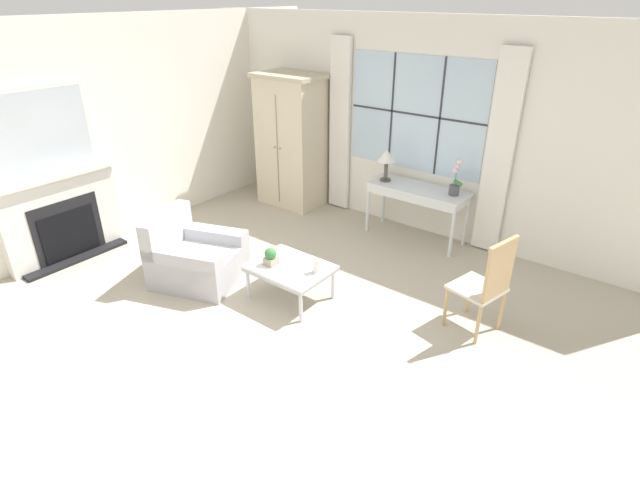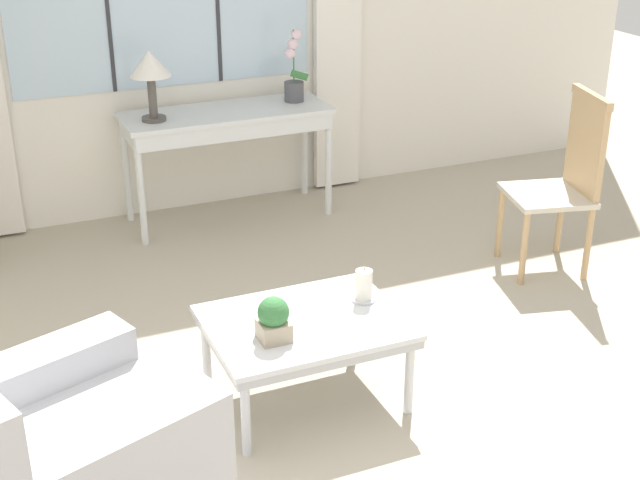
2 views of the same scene
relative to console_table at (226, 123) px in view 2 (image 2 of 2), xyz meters
The scene contains 9 objects.
ground_plane 2.78m from the console_table, 95.97° to the right, with size 14.00×14.00×0.00m, color #B2A893.
console_table is the anchor object (origin of this frame).
table_lamp 0.63m from the console_table, behind, with size 0.25×0.25×0.43m.
potted_orchid 0.55m from the console_table, ahead, with size 0.16×0.13×0.47m.
armchair_upholstered 2.96m from the console_table, 120.02° to the right, with size 1.13×1.08×0.80m.
side_chair_wooden 2.13m from the console_table, 44.03° to the right, with size 0.53×0.53×1.04m.
coffee_table 2.21m from the console_table, 99.15° to the right, with size 0.85×0.65×0.40m.
potted_plant_small 2.33m from the console_table, 103.15° to the right, with size 0.13×0.13×0.20m.
pillar_candle 2.11m from the console_table, 91.03° to the right, with size 0.11×0.11×0.16m.
Camera 2 is at (-1.34, -2.60, 2.29)m, focal length 50.00 mm.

